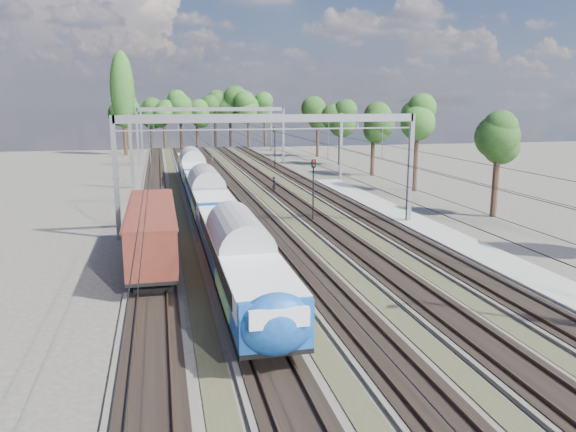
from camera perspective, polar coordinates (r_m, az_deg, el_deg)
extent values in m
cube|color=#47423A|center=(57.92, -13.37, 1.44)|extent=(3.00, 130.00, 0.15)
cube|color=black|center=(57.90, -13.37, 1.54)|extent=(2.50, 130.00, 0.06)
cube|color=#473326|center=(57.90, -14.09, 1.60)|extent=(0.08, 130.00, 0.14)
cube|color=#473326|center=(57.88, -12.66, 1.67)|extent=(0.08, 130.00, 0.14)
cube|color=#47423A|center=(58.04, -8.92, 1.64)|extent=(3.00, 130.00, 0.15)
cube|color=black|center=(58.02, -8.93, 1.73)|extent=(2.50, 130.00, 0.06)
cube|color=#473326|center=(57.96, -9.64, 1.80)|extent=(0.08, 130.00, 0.14)
cube|color=#473326|center=(58.06, -8.22, 1.86)|extent=(0.08, 130.00, 0.14)
cube|color=#47423A|center=(58.51, -4.52, 1.83)|extent=(3.00, 130.00, 0.15)
cube|color=black|center=(58.49, -4.53, 1.92)|extent=(2.50, 130.00, 0.06)
cube|color=#473326|center=(58.38, -5.23, 1.98)|extent=(0.08, 130.00, 0.14)
cube|color=#473326|center=(58.58, -3.83, 2.04)|extent=(0.08, 130.00, 0.14)
cube|color=#47423A|center=(59.32, -0.22, 2.00)|extent=(3.00, 130.00, 0.15)
cube|color=black|center=(59.30, -0.22, 2.09)|extent=(2.50, 130.00, 0.06)
cube|color=#473326|center=(59.13, -0.90, 2.16)|extent=(0.08, 130.00, 0.14)
cube|color=#473326|center=(59.45, 0.46, 2.21)|extent=(0.08, 130.00, 0.14)
cube|color=#47423A|center=(60.45, 3.95, 2.15)|extent=(3.00, 130.00, 0.15)
cube|color=black|center=(60.44, 3.95, 2.24)|extent=(2.50, 130.00, 0.06)
cube|color=#473326|center=(60.22, 3.29, 2.31)|extent=(0.08, 130.00, 0.14)
cube|color=#473326|center=(60.63, 4.60, 2.36)|extent=(0.08, 130.00, 0.14)
cube|color=#302B1F|center=(57.94, -11.14, 1.49)|extent=(1.10, 130.00, 0.05)
cube|color=#302B1F|center=(58.24, -6.71, 1.69)|extent=(1.10, 130.00, 0.05)
cube|color=#302B1F|center=(58.88, -2.36, 1.86)|extent=(1.10, 130.00, 0.05)
cube|color=#302B1F|center=(59.85, 1.88, 2.03)|extent=(1.10, 130.00, 0.05)
cube|color=gray|center=(39.22, 18.88, -3.56)|extent=(3.00, 70.00, 0.30)
cube|color=slate|center=(42.53, -17.09, 3.68)|extent=(0.35, 0.35, 9.00)
cube|color=slate|center=(46.82, 12.30, 4.62)|extent=(0.35, 0.35, 9.00)
cube|color=slate|center=(42.89, -1.71, 9.89)|extent=(23.00, 0.35, 0.60)
cube|color=slate|center=(90.28, -15.03, 7.74)|extent=(0.35, 0.35, 9.00)
cube|color=slate|center=(92.38, -0.48, 8.21)|extent=(0.35, 0.35, 9.00)
cube|color=slate|center=(90.45, -7.75, 10.70)|extent=(23.00, 0.35, 0.60)
cube|color=slate|center=(67.38, -15.64, 6.31)|extent=(0.35, 0.35, 8.50)
cube|color=slate|center=(112.25, -14.66, 8.32)|extent=(0.35, 0.35, 8.50)
cube|color=slate|center=(70.85, 5.39, 6.92)|extent=(0.35, 0.35, 8.50)
cube|color=slate|center=(114.37, -1.75, 8.74)|extent=(0.35, 0.35, 8.50)
cylinder|color=black|center=(57.24, -13.62, 6.79)|extent=(0.03, 130.00, 0.03)
cylinder|color=black|center=(57.16, -13.68, 7.89)|extent=(0.03, 130.00, 0.03)
cylinder|color=black|center=(57.36, -9.09, 6.98)|extent=(0.03, 130.00, 0.03)
cylinder|color=black|center=(57.29, -9.13, 8.08)|extent=(0.03, 130.00, 0.03)
cylinder|color=black|center=(57.84, -4.61, 7.13)|extent=(0.03, 130.00, 0.03)
cylinder|color=black|center=(57.76, -4.63, 8.22)|extent=(0.03, 130.00, 0.03)
cylinder|color=black|center=(58.66, -0.22, 7.23)|extent=(0.03, 130.00, 0.03)
cylinder|color=black|center=(58.58, -0.22, 8.30)|extent=(0.03, 130.00, 0.03)
cylinder|color=black|center=(59.80, 4.02, 7.28)|extent=(0.03, 130.00, 0.03)
cylinder|color=black|center=(59.73, 4.04, 8.34)|extent=(0.03, 130.00, 0.03)
cylinder|color=black|center=(124.52, -16.02, 8.12)|extent=(0.56, 0.56, 6.68)
sphere|color=#183413|center=(124.35, -16.16, 10.57)|extent=(4.75, 4.75, 4.75)
cylinder|color=black|center=(122.28, -13.67, 7.96)|extent=(0.56, 0.56, 5.75)
sphere|color=#183413|center=(122.10, -13.78, 10.12)|extent=(5.46, 5.46, 5.46)
cylinder|color=black|center=(123.61, -12.01, 8.06)|extent=(0.56, 0.56, 5.71)
sphere|color=#183413|center=(123.43, -12.10, 10.18)|extent=(4.91, 4.91, 4.91)
cylinder|color=black|center=(123.02, -10.74, 8.35)|extent=(0.56, 0.56, 6.81)
sphere|color=#183413|center=(122.85, -10.83, 10.89)|extent=(5.15, 5.15, 5.15)
cylinder|color=black|center=(123.86, -9.16, 8.28)|extent=(0.56, 0.56, 6.15)
sphere|color=#183413|center=(123.68, -9.23, 10.55)|extent=(5.28, 5.28, 5.28)
cylinder|color=black|center=(126.73, -7.69, 8.46)|extent=(0.56, 0.56, 6.43)
sphere|color=#183413|center=(126.56, -7.76, 10.78)|extent=(5.08, 5.08, 5.08)
cylinder|color=black|center=(126.94, -5.53, 8.51)|extent=(0.56, 0.56, 6.42)
sphere|color=#183413|center=(126.77, -5.58, 10.83)|extent=(4.95, 4.95, 4.95)
cylinder|color=black|center=(124.04, -4.00, 8.28)|extent=(0.56, 0.56, 5.63)
sphere|color=#183413|center=(123.87, -4.03, 10.36)|extent=(4.20, 4.20, 4.20)
cylinder|color=black|center=(124.79, -2.07, 8.68)|extent=(0.56, 0.56, 7.18)
sphere|color=#183413|center=(124.63, -2.09, 11.31)|extent=(4.10, 4.10, 4.10)
cylinder|color=black|center=(54.03, 20.09, 3.21)|extent=(0.56, 0.56, 5.50)
sphere|color=#183413|center=(53.62, 20.42, 7.86)|extent=(4.10, 4.10, 4.10)
cylinder|color=black|center=(66.49, 13.55, 5.63)|extent=(0.56, 0.56, 6.86)
sphere|color=#183413|center=(66.17, 13.78, 10.36)|extent=(4.15, 4.15, 4.15)
cylinder|color=black|center=(76.55, 9.70, 6.23)|extent=(0.56, 0.56, 6.03)
sphere|color=#183413|center=(76.26, 9.82, 9.84)|extent=(3.43, 3.43, 3.43)
cylinder|color=black|center=(91.12, 5.33, 7.12)|extent=(0.56, 0.56, 5.84)
sphere|color=#183413|center=(90.87, 5.38, 10.06)|extent=(3.40, 3.40, 3.40)
cylinder|color=black|center=(102.88, 3.22, 7.52)|extent=(0.56, 0.56, 5.32)
sphere|color=#183413|center=(102.67, 3.25, 9.89)|extent=(3.44, 3.44, 3.44)
cylinder|color=black|center=(110.25, -16.37, 10.13)|extent=(0.70, 0.70, 16.00)
ellipsoid|color=#1D501A|center=(110.25, -16.49, 12.20)|extent=(4.40, 4.40, 14.08)
cube|color=black|center=(23.75, -2.58, -11.85)|extent=(1.97, 2.96, 0.79)
cube|color=black|center=(36.72, -6.48, -3.37)|extent=(1.97, 2.96, 0.79)
cube|color=navy|center=(29.71, -5.01, -3.99)|extent=(2.76, 19.75, 1.88)
cube|color=silver|center=(29.58, -5.03, -3.07)|extent=(2.84, 18.96, 0.94)
cube|color=black|center=(29.80, -2.30, -2.92)|extent=(0.04, 16.79, 0.69)
cube|color=yellow|center=(25.75, -3.64, -7.60)|extent=(2.86, 5.53, 0.69)
cylinder|color=#95979A|center=(29.47, -5.05, -2.24)|extent=(2.80, 19.75, 2.80)
cube|color=black|center=(43.02, -7.47, -1.17)|extent=(1.97, 2.96, 0.79)
cube|color=black|center=(56.54, -8.83, 1.86)|extent=(1.97, 2.96, 0.79)
cube|color=navy|center=(49.50, -8.29, 2.23)|extent=(2.76, 19.75, 1.88)
cube|color=silver|center=(49.42, -8.31, 2.80)|extent=(2.84, 18.96, 0.94)
cube|color=black|center=(49.56, -6.66, 2.87)|extent=(0.04, 16.79, 0.69)
cube|color=yellow|center=(45.32, -7.82, 0.75)|extent=(2.86, 5.53, 0.69)
cylinder|color=#95979A|center=(49.36, -8.32, 3.31)|extent=(2.80, 19.75, 2.80)
cube|color=black|center=(62.97, -9.27, 2.84)|extent=(1.97, 2.96, 0.79)
cube|color=black|center=(76.65, -9.96, 4.37)|extent=(1.97, 2.96, 0.79)
cube|color=navy|center=(69.62, -9.69, 4.88)|extent=(2.76, 19.75, 1.88)
cube|color=silver|center=(69.56, -9.71, 5.29)|extent=(2.84, 18.96, 0.94)
cube|color=black|center=(69.66, -8.53, 5.33)|extent=(0.04, 16.79, 0.69)
cube|color=yellow|center=(65.37, -9.45, 4.03)|extent=(2.86, 5.53, 0.69)
cylinder|color=#95979A|center=(69.52, -9.72, 5.65)|extent=(2.80, 19.75, 2.80)
ellipsoid|color=navy|center=(20.66, -1.21, -10.94)|extent=(2.80, 1.54, 2.39)
cube|color=black|center=(31.34, -13.58, -6.38)|extent=(1.96, 2.55, 0.69)
cube|color=black|center=(40.58, -13.48, -2.25)|extent=(1.96, 2.55, 0.69)
cube|color=black|center=(35.82, -13.56, -3.37)|extent=(2.64, 13.70, 0.20)
cube|color=#501E15|center=(35.50, -13.66, -1.23)|extent=(2.64, 13.70, 2.55)
cube|color=#501E15|center=(35.24, -13.76, 0.86)|extent=(2.84, 13.70, 0.12)
imported|color=black|center=(62.45, -1.40, 3.23)|extent=(0.49, 0.69, 1.78)
cylinder|color=black|center=(46.21, 2.57, 2.07)|extent=(0.13, 0.13, 4.67)
cube|color=black|center=(45.84, 2.60, 5.35)|extent=(0.34, 0.24, 0.65)
sphere|color=red|center=(45.71, 2.65, 5.56)|extent=(0.15, 0.15, 0.15)
sphere|color=#0C9919|center=(45.74, 2.64, 5.16)|extent=(0.15, 0.15, 0.15)
cylinder|color=black|center=(84.13, -1.34, 6.67)|extent=(0.15, 0.15, 5.45)
cube|color=black|center=(83.92, -1.35, 8.78)|extent=(0.42, 0.31, 0.76)
sphere|color=red|center=(83.77, -1.33, 8.92)|extent=(0.17, 0.17, 0.17)
sphere|color=#0C9919|center=(83.79, -1.33, 8.66)|extent=(0.17, 0.17, 0.17)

